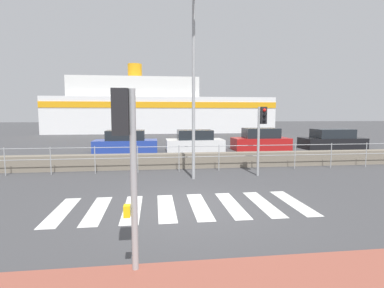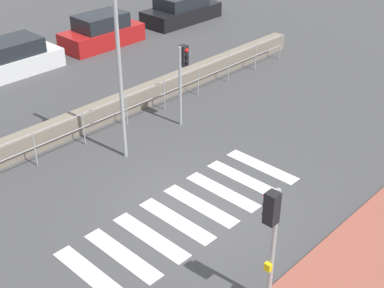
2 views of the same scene
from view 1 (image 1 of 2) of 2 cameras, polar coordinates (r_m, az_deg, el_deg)
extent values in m
plane|color=#424244|center=(8.31, 0.37, -11.80)|extent=(160.00, 160.00, 0.00)
cube|color=silver|center=(8.58, -23.64, -11.69)|extent=(0.45, 2.40, 0.01)
cube|color=silver|center=(8.38, -17.59, -11.90)|extent=(0.45, 2.40, 0.01)
cube|color=silver|center=(8.26, -11.31, -11.99)|extent=(0.45, 2.40, 0.01)
cube|color=silver|center=(8.25, -4.92, -11.93)|extent=(0.45, 2.40, 0.01)
cube|color=silver|center=(8.33, 1.41, -11.73)|extent=(0.45, 2.40, 0.01)
cube|color=silver|center=(8.50, 7.54, -11.41)|extent=(0.45, 2.40, 0.01)
cube|color=silver|center=(8.77, 13.35, -10.98)|extent=(0.45, 2.40, 0.01)
cube|color=silver|center=(9.11, 18.74, -10.48)|extent=(0.45, 2.40, 0.01)
cube|color=slate|center=(13.82, -2.79, -3.20)|extent=(23.44, 0.55, 0.68)
cylinder|color=#9EA0A3|center=(12.86, -2.50, -0.48)|extent=(21.10, 0.03, 0.03)
cylinder|color=#9EA0A3|center=(12.92, -2.49, -2.52)|extent=(21.10, 0.03, 0.03)
cylinder|color=#9EA0A3|center=(14.21, -32.09, -2.89)|extent=(0.04, 0.04, 1.16)
cylinder|color=#9EA0A3|center=(13.56, -25.33, -2.93)|extent=(0.04, 0.04, 1.16)
cylinder|color=#9EA0A3|center=(13.12, -18.00, -2.93)|extent=(0.04, 0.04, 1.16)
cylinder|color=#9EA0A3|center=(12.90, -10.31, -2.88)|extent=(0.04, 0.04, 1.16)
cylinder|color=#9EA0A3|center=(12.93, -2.49, -2.77)|extent=(0.04, 0.04, 1.16)
cylinder|color=#9EA0A3|center=(13.18, 5.15, -2.62)|extent=(0.04, 0.04, 1.16)
cylinder|color=#9EA0A3|center=(13.67, 12.38, -2.43)|extent=(0.04, 0.04, 1.16)
cylinder|color=#9EA0A3|center=(14.35, 19.01, -2.22)|extent=(0.04, 0.04, 1.16)
cylinder|color=#9EA0A3|center=(15.21, 24.97, -2.01)|extent=(0.04, 0.04, 1.16)
cylinder|color=#9EA0A3|center=(16.21, 30.24, -1.81)|extent=(0.04, 0.04, 1.16)
cylinder|color=#9EA0A3|center=(4.63, -11.01, -7.75)|extent=(0.10, 0.10, 2.88)
cube|color=black|center=(4.52, -13.45, 5.96)|extent=(0.24, 0.24, 0.68)
sphere|color=red|center=(4.67, -13.33, 8.55)|extent=(0.13, 0.13, 0.13)
sphere|color=black|center=(4.66, -13.27, 5.96)|extent=(0.13, 0.13, 0.13)
sphere|color=black|center=(4.66, -13.21, 3.37)|extent=(0.13, 0.13, 0.13)
cube|color=yellow|center=(4.75, -12.27, -12.35)|extent=(0.10, 0.14, 0.18)
cylinder|color=#9EA0A3|center=(12.29, 12.53, 0.45)|extent=(0.10, 0.10, 2.77)
cube|color=black|center=(12.30, 13.39, 5.32)|extent=(0.24, 0.24, 0.68)
sphere|color=red|center=(12.17, 13.65, 6.30)|extent=(0.13, 0.13, 0.13)
sphere|color=black|center=(12.17, 13.62, 5.31)|extent=(0.13, 0.13, 0.13)
sphere|color=black|center=(12.17, 13.60, 4.32)|extent=(0.13, 0.13, 0.13)
cylinder|color=#9EA0A3|center=(11.39, 0.30, 10.24)|extent=(0.12, 0.12, 6.77)
cube|color=white|center=(39.93, -5.73, 5.50)|extent=(28.59, 6.65, 4.52)
cube|color=white|center=(40.11, -10.77, 10.43)|extent=(16.01, 5.32, 2.48)
cube|color=orange|center=(36.59, -5.61, 7.44)|extent=(28.59, 0.08, 0.72)
cylinder|color=orange|center=(40.34, -10.83, 13.46)|extent=(1.80, 1.80, 1.80)
cube|color=#233D9E|center=(20.04, -12.49, -0.35)|extent=(4.07, 1.72, 0.78)
cube|color=#1E2328|center=(19.98, -12.53, 1.66)|extent=(2.44, 1.51, 0.64)
cube|color=silver|center=(20.14, 0.54, -0.19)|extent=(3.82, 1.82, 0.77)
cube|color=#1E2328|center=(20.08, 0.54, 1.80)|extent=(2.29, 1.60, 0.63)
cube|color=#B21919|center=(21.25, 12.93, 0.05)|extent=(3.86, 1.74, 0.82)
cube|color=#1E2328|center=(21.19, 12.98, 2.05)|extent=(2.32, 1.53, 0.67)
cube|color=black|center=(23.61, 25.11, 0.14)|extent=(4.34, 1.89, 0.77)
cube|color=#1E2328|center=(23.55, 25.18, 1.84)|extent=(2.61, 1.67, 0.63)
camera|label=2|loc=(9.45, -101.71, 38.41)|focal=50.00mm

